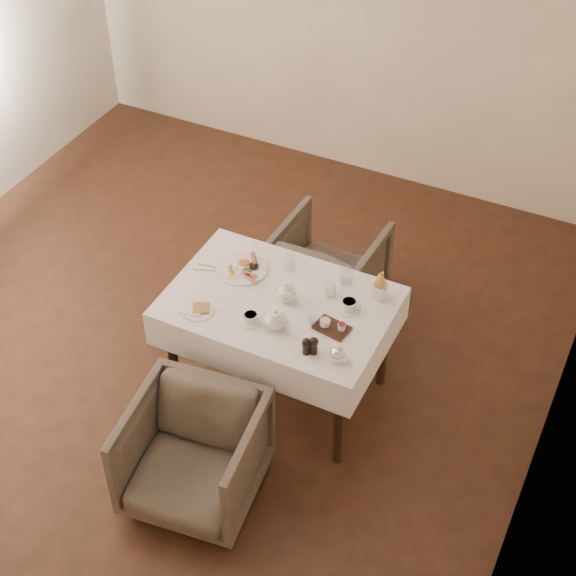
{
  "coord_description": "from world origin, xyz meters",
  "views": [
    {
      "loc": [
        2.37,
        -3.35,
        4.15
      ],
      "look_at": [
        0.72,
        0.02,
        0.82
      ],
      "focal_mm": 55.0,
      "sensor_mm": 36.0,
      "label": 1
    }
  ],
  "objects_px": {
    "breakfast_plate": "(243,268)",
    "armchair_near": "(194,455)",
    "teapot_centre": "(287,292)",
    "table": "(279,315)",
    "armchair_far": "(328,268)"
  },
  "relations": [
    {
      "from": "armchair_far",
      "to": "armchair_near",
      "type": "bearing_deg",
      "value": 92.0
    },
    {
      "from": "table",
      "to": "breakfast_plate",
      "type": "relative_size",
      "value": 4.17
    },
    {
      "from": "armchair_far",
      "to": "teapot_centre",
      "type": "bearing_deg",
      "value": 99.42
    },
    {
      "from": "armchair_near",
      "to": "teapot_centre",
      "type": "bearing_deg",
      "value": 76.06
    },
    {
      "from": "armchair_near",
      "to": "teapot_centre",
      "type": "height_order",
      "value": "teapot_centre"
    },
    {
      "from": "table",
      "to": "teapot_centre",
      "type": "bearing_deg",
      "value": 36.28
    },
    {
      "from": "table",
      "to": "armchair_far",
      "type": "height_order",
      "value": "table"
    },
    {
      "from": "table",
      "to": "teapot_centre",
      "type": "height_order",
      "value": "teapot_centre"
    },
    {
      "from": "armchair_far",
      "to": "breakfast_plate",
      "type": "xyz_separation_m",
      "value": [
        -0.25,
        -0.72,
        0.45
      ]
    },
    {
      "from": "armchair_near",
      "to": "table",
      "type": "bearing_deg",
      "value": 78.15
    },
    {
      "from": "breakfast_plate",
      "to": "table",
      "type": "bearing_deg",
      "value": -38.21
    },
    {
      "from": "armchair_near",
      "to": "breakfast_plate",
      "type": "relative_size",
      "value": 2.31
    },
    {
      "from": "teapot_centre",
      "to": "breakfast_plate",
      "type": "bearing_deg",
      "value": 162.08
    },
    {
      "from": "table",
      "to": "breakfast_plate",
      "type": "xyz_separation_m",
      "value": [
        -0.32,
        0.15,
        0.13
      ]
    },
    {
      "from": "breakfast_plate",
      "to": "armchair_near",
      "type": "bearing_deg",
      "value": -89.54
    }
  ]
}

